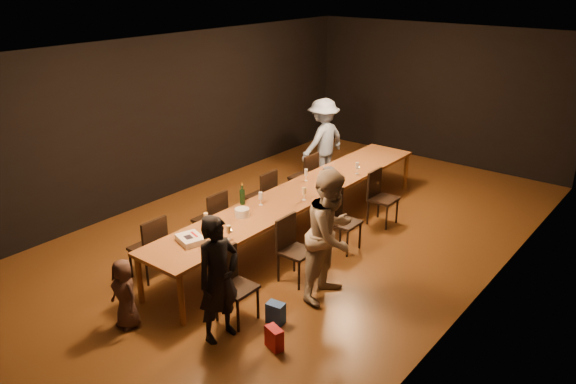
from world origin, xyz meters
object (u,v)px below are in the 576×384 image
Objects in this scene: plate_stack at (242,212)px; birthday_cake at (190,239)px; chair_left_1 at (210,219)px; man_blue at (323,141)px; chair_right_0 at (237,287)px; champagne_bottle at (242,193)px; table at (300,195)px; chair_left_3 at (303,177)px; chair_right_2 at (344,222)px; woman_tan at (331,235)px; chair_left_2 at (261,196)px; woman_birthday at (218,279)px; child at (125,294)px; chair_right_3 at (383,198)px; chair_left_0 at (148,247)px; chair_right_1 at (297,251)px; ice_bucket at (329,174)px.

birthday_cake is at bearing -88.53° from plate_stack.
man_blue is at bearing 4.94° from chair_left_1.
chair_right_0 is 1.96m from champagne_bottle.
chair_left_3 is at bearing 125.31° from table.
chair_left_3 is (-1.70, 1.20, 0.00)m from chair_right_2.
woman_tan is at bearing 42.42° from man_blue.
chair_left_2 is at bearing 13.54° from man_blue.
chair_left_2 is 2.32m from man_blue.
child is (-1.05, -0.55, -0.33)m from woman_birthday.
chair_left_0 is (-1.70, -3.60, 0.00)m from chair_right_3.
chair_right_0 is (0.85, -2.40, -0.24)m from table.
chair_right_1 is (0.00, 1.20, 0.00)m from chair_right_0.
chair_left_3 is (-1.70, 0.00, 0.00)m from chair_right_3.
chair_right_0 is at bearing 18.70° from woman_birthday.
chair_left_2 is at bearing 0.00° from chair_left_1.
woman_birthday is at bearing 28.41° from man_blue.
ice_bucket is at bearing -165.53° from chair_right_0.
chair_left_0 is at bearing -155.16° from birthday_cake.
child is (1.03, -5.59, -0.41)m from man_blue.
woman_tan is at bearing -136.78° from chair_left_3.
table is at bearing -90.00° from chair_right_2.
chair_right_3 is at bearing 81.08° from child.
woman_birthday is (1.78, -0.37, 0.31)m from chair_left_0.
chair_right_1 is at bearing 180.00° from chair_right_0.
man_blue is (-2.08, 5.04, 0.08)m from woman_birthday.
woman_birthday reaches higher than chair_left_1.
champagne_bottle is at bearing -17.77° from chair_left_0.
table is 2.56m from chair_left_0.
table is 0.88m from chair_left_2.
chair_right_0 is at bearing -70.50° from table.
child is 4.24× the size of ice_bucket.
man_blue reaches higher than chair_left_3.
woman_tan reaches higher than man_blue.
child is at bearing -92.04° from table.
chair_right_2 is 1.41m from woman_tan.
chair_right_1 is 0.54× the size of man_blue.
plate_stack is (0.77, -0.08, 0.34)m from chair_left_1.
birthday_cake is at bearing 89.76° from child.
table is 6.71× the size of child.
chair_left_0 is (-1.70, -1.20, 0.00)m from chair_right_1.
chair_right_1 is at bearing -90.00° from chair_left_1.
chair_left_2 is 0.53× the size of woman_tan.
man_blue is 3.98× the size of birthday_cake.
chair_right_0 is 5.09m from man_blue.
chair_right_1 is at bearing -0.00° from chair_right_3.
chair_right_2 is at bearing 53.85° from plate_stack.
chair_left_0 is 2.40m from chair_left_2.
chair_right_0 reaches higher than birthday_cake.
woman_tan reaches higher than chair_right_3.
table is 1.88m from woman_tan.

